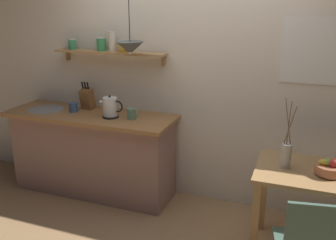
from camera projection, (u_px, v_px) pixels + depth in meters
name	position (u px, v px, depth m)	size (l,w,h in m)	color
ground_plane	(169.00, 223.00, 3.57)	(14.00, 14.00, 0.00)	#A87F56
back_wall	(211.00, 73.00, 3.67)	(6.80, 0.11, 2.70)	silver
kitchen_counter	(93.00, 152.00, 4.05)	(1.83, 0.63, 0.91)	gray
wall_shelf	(108.00, 49.00, 3.82)	(1.23, 0.20, 0.33)	tan
dining_table	(314.00, 188.00, 2.91)	(0.90, 0.66, 0.77)	tan
fruit_bowl	(329.00, 168.00, 2.79)	(0.21, 0.21, 0.14)	#BC704C
twig_vase	(286.00, 154.00, 2.91)	(0.09, 0.08, 0.56)	#B7B2A8
electric_kettle	(110.00, 108.00, 3.73)	(0.25, 0.17, 0.23)	black
knife_block	(87.00, 98.00, 4.03)	(0.12, 0.16, 0.31)	brown
coffee_mug_by_sink	(73.00, 107.00, 3.93)	(0.13, 0.09, 0.10)	#3D5B89
coffee_mug_spare	(132.00, 114.00, 3.69)	(0.13, 0.09, 0.11)	slate
pendant_lamp	(130.00, 48.00, 3.51)	(0.27, 0.27, 0.60)	black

